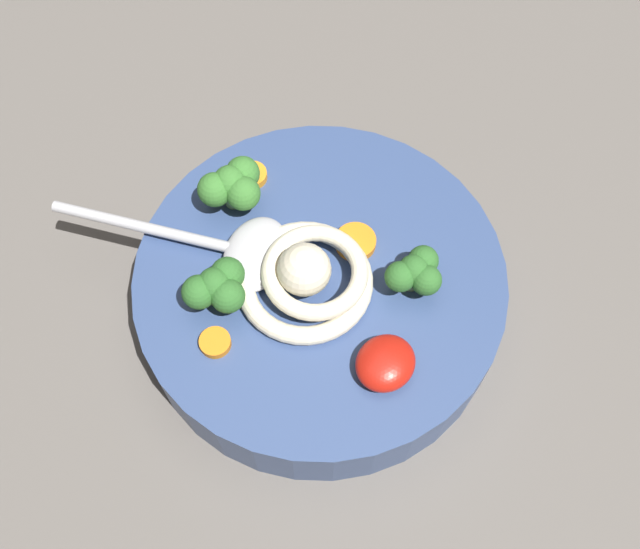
# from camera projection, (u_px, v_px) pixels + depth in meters

# --- Properties ---
(table_slab) EXTENTS (1.24, 1.24, 0.04)m
(table_slab) POSITION_uv_depth(u_px,v_px,m) (315.00, 377.00, 0.55)
(table_slab) COLOR #5B5651
(table_slab) RESTS_ON ground
(soup_bowl) EXTENTS (0.26, 0.26, 0.05)m
(soup_bowl) POSITION_uv_depth(u_px,v_px,m) (320.00, 291.00, 0.54)
(soup_bowl) COLOR #334775
(soup_bowl) RESTS_ON table_slab
(noodle_pile) EXTENTS (0.10, 0.10, 0.04)m
(noodle_pile) POSITION_uv_depth(u_px,v_px,m) (307.00, 276.00, 0.50)
(noodle_pile) COLOR beige
(noodle_pile) RESTS_ON soup_bowl
(soup_spoon) EXTENTS (0.11, 0.17, 0.02)m
(soup_spoon) POSITION_uv_depth(u_px,v_px,m) (237.00, 249.00, 0.51)
(soup_spoon) COLOR #B7B7BC
(soup_spoon) RESTS_ON soup_bowl
(chili_sauce_dollop) EXTENTS (0.04, 0.04, 0.02)m
(chili_sauce_dollop) POSITION_uv_depth(u_px,v_px,m) (385.00, 363.00, 0.47)
(chili_sauce_dollop) COLOR #B2190F
(chili_sauce_dollop) RESTS_ON soup_bowl
(broccoli_floret_right) EXTENTS (0.04, 0.04, 0.03)m
(broccoli_floret_right) POSITION_uv_depth(u_px,v_px,m) (416.00, 272.00, 0.49)
(broccoli_floret_right) COLOR #7A9E60
(broccoli_floret_right) RESTS_ON soup_bowl
(broccoli_floret_beside_chili) EXTENTS (0.04, 0.04, 0.04)m
(broccoli_floret_beside_chili) POSITION_uv_depth(u_px,v_px,m) (217.00, 287.00, 0.48)
(broccoli_floret_beside_chili) COLOR #7A9E60
(broccoli_floret_beside_chili) RESTS_ON soup_bowl
(broccoli_floret_far) EXTENTS (0.05, 0.04, 0.04)m
(broccoli_floret_far) POSITION_uv_depth(u_px,v_px,m) (233.00, 185.00, 0.52)
(broccoli_floret_far) COLOR #7A9E60
(broccoli_floret_far) RESTS_ON soup_bowl
(carrot_slice_center) EXTENTS (0.02, 0.02, 0.01)m
(carrot_slice_center) POSITION_uv_depth(u_px,v_px,m) (215.00, 342.00, 0.49)
(carrot_slice_center) COLOR orange
(carrot_slice_center) RESTS_ON soup_bowl
(carrot_slice_front) EXTENTS (0.03, 0.03, 0.01)m
(carrot_slice_front) POSITION_uv_depth(u_px,v_px,m) (356.00, 242.00, 0.52)
(carrot_slice_front) COLOR orange
(carrot_slice_front) RESTS_ON soup_bowl
(carrot_slice_beside_noodles) EXTENTS (0.02, 0.02, 0.01)m
(carrot_slice_beside_noodles) POSITION_uv_depth(u_px,v_px,m) (252.00, 175.00, 0.55)
(carrot_slice_beside_noodles) COLOR orange
(carrot_slice_beside_noodles) RESTS_ON soup_bowl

